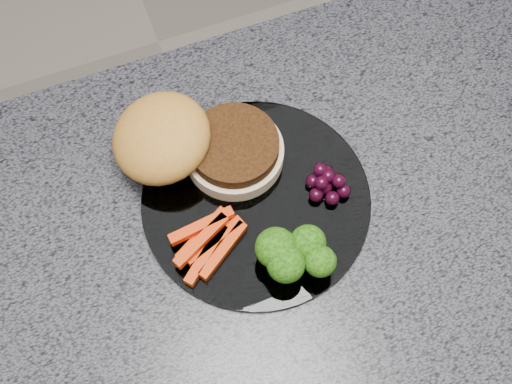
% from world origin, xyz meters
% --- Properties ---
extents(island_cabinet, '(1.20, 0.60, 0.86)m').
position_xyz_m(island_cabinet, '(0.00, 0.00, 0.43)').
color(island_cabinet, brown).
rests_on(island_cabinet, ground).
extents(countertop, '(1.20, 0.60, 0.04)m').
position_xyz_m(countertop, '(0.00, 0.00, 0.88)').
color(countertop, '#494952').
rests_on(countertop, island_cabinet).
extents(plate, '(0.26, 0.26, 0.01)m').
position_xyz_m(plate, '(-0.06, 0.07, 0.90)').
color(plate, white).
rests_on(plate, countertop).
extents(burger, '(0.20, 0.16, 0.06)m').
position_xyz_m(burger, '(-0.11, 0.15, 0.93)').
color(burger, beige).
rests_on(burger, plate).
extents(carrot_sticks, '(0.09, 0.08, 0.02)m').
position_xyz_m(carrot_sticks, '(-0.13, 0.03, 0.91)').
color(carrot_sticks, red).
rests_on(carrot_sticks, plate).
extents(broccoli, '(0.08, 0.07, 0.05)m').
position_xyz_m(broccoli, '(-0.05, -0.02, 0.94)').
color(broccoli, olive).
rests_on(broccoli, plate).
extents(grape_bunch, '(0.05, 0.05, 0.03)m').
position_xyz_m(grape_bunch, '(0.02, 0.05, 0.92)').
color(grape_bunch, black).
rests_on(grape_bunch, plate).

